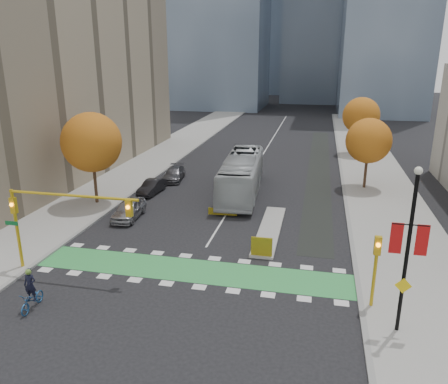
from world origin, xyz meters
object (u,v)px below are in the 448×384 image
at_px(tree_west, 92,142).
at_px(traffic_signal_west, 52,211).
at_px(bus, 242,175).
at_px(banner_lamppost, 408,245).
at_px(cyclist, 32,296).
at_px(hazard_board, 262,247).
at_px(tree_east_near, 369,141).
at_px(traffic_signal_east, 376,261).
at_px(parked_car_a, 129,209).
at_px(parked_car_b, 152,187).
at_px(tree_east_far, 361,116).
at_px(parked_car_c, 174,174).

distance_m(tree_west, traffic_signal_west, 13.25).
bearing_deg(bus, banner_lamppost, -64.70).
relative_size(traffic_signal_west, cyclist, 3.67).
distance_m(tree_west, bus, 14.01).
distance_m(hazard_board, bus, 14.05).
bearing_deg(cyclist, tree_west, 102.91).
height_order(tree_east_near, traffic_signal_east, tree_east_near).
bearing_deg(parked_car_a, bus, 43.54).
relative_size(cyclist, parked_car_b, 0.58).
bearing_deg(banner_lamppost, hazard_board, 138.21).
xyz_separation_m(hazard_board, parked_car_b, (-12.25, 11.75, -0.14)).
distance_m(tree_east_near, bus, 12.86).
xyz_separation_m(traffic_signal_east, parked_car_a, (-18.13, 9.71, -1.96)).
xyz_separation_m(tree_east_far, traffic_signal_east, (-2.00, -38.51, -2.51)).
relative_size(traffic_signal_west, parked_car_a, 1.86).
height_order(hazard_board, parked_car_a, parked_car_a).
relative_size(bus, parked_car_c, 2.93).
bearing_deg(tree_east_far, parked_car_c, -139.82).
xyz_separation_m(tree_east_near, bus, (-11.75, -4.31, -2.97)).
xyz_separation_m(cyclist, bus, (7.25, 22.13, 1.12)).
distance_m(tree_east_near, cyclist, 32.81).
xyz_separation_m(traffic_signal_west, parked_car_c, (0.24, 21.46, -3.36)).
distance_m(tree_west, parked_car_b, 7.36).
bearing_deg(cyclist, hazard_board, 34.14).
xyz_separation_m(tree_east_far, parked_car_c, (-20.19, -17.05, -4.57)).
bearing_deg(tree_east_far, parked_car_a, -124.95).
bearing_deg(tree_east_far, tree_west, -133.30).
distance_m(tree_east_far, cyclist, 46.92).
distance_m(tree_east_near, banner_lamppost, 24.51).
bearing_deg(tree_east_near, bus, -159.86).
relative_size(traffic_signal_west, traffic_signal_east, 2.08).
height_order(tree_east_near, parked_car_b, tree_east_near).
height_order(traffic_signal_east, parked_car_c, traffic_signal_east).
bearing_deg(parked_car_c, parked_car_a, -96.96).
bearing_deg(tree_east_near, tree_west, -157.38).
bearing_deg(tree_east_near, tree_east_far, 88.21).
bearing_deg(parked_car_b, tree_east_near, 21.51).
relative_size(traffic_signal_west, parked_car_b, 2.11).
relative_size(banner_lamppost, parked_car_b, 2.05).
distance_m(tree_west, parked_car_c, 11.10).
distance_m(banner_lamppost, parked_car_a, 22.75).
relative_size(tree_west, cyclist, 3.54).
bearing_deg(hazard_board, bus, 105.53).
xyz_separation_m(traffic_signal_east, bus, (-10.25, 18.20, -0.84)).
height_order(hazard_board, parked_car_b, hazard_board).
xyz_separation_m(cyclist, parked_car_b, (-1.25, 20.39, -0.11)).
xyz_separation_m(tree_east_near, parked_car_b, (-20.25, -6.05, -4.20)).
distance_m(tree_east_near, traffic_signal_east, 22.66).
bearing_deg(tree_east_near, traffic_signal_east, -93.81).
distance_m(hazard_board, parked_car_c, 20.43).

